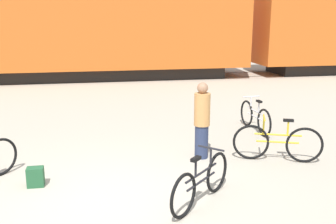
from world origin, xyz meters
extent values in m
plane|color=#B2A893|center=(0.00, 0.00, 0.00)|extent=(80.00, 80.00, 0.00)
cube|color=black|center=(0.00, 12.72, 0.28)|extent=(11.50, 2.26, 0.55)
cube|color=#CC5B1E|center=(0.00, 12.72, 2.13)|extent=(13.69, 3.01, 3.17)
cube|color=#4C4238|center=(0.00, 12.00, 0.01)|extent=(54.74, 0.07, 0.01)
cube|color=#4C4238|center=(0.00, 13.44, 0.01)|extent=(54.74, 0.07, 0.01)
torus|color=black|center=(2.91, 1.36, 0.36)|extent=(0.70, 0.30, 0.73)
torus|color=black|center=(3.89, 0.99, 0.36)|extent=(0.70, 0.30, 0.73)
cylinder|color=gold|center=(3.40, 1.18, 0.55)|extent=(0.87, 0.36, 0.04)
cylinder|color=gold|center=(3.40, 1.18, 0.40)|extent=(0.79, 0.33, 0.04)
cylinder|color=gold|center=(3.57, 1.11, 0.70)|extent=(0.04, 0.04, 0.31)
cube|color=black|center=(3.57, 1.11, 0.86)|extent=(0.22, 0.15, 0.05)
cylinder|color=gold|center=(3.13, 1.28, 0.72)|extent=(0.04, 0.04, 0.34)
cylinder|color=gold|center=(3.13, 1.28, 0.89)|extent=(0.19, 0.44, 0.03)
torus|color=black|center=(1.78, 0.02, 0.34)|extent=(0.51, 0.52, 0.68)
torus|color=black|center=(1.05, -0.73, 0.34)|extent=(0.51, 0.52, 0.68)
cylinder|color=black|center=(1.42, -0.35, 0.51)|extent=(0.67, 0.69, 0.04)
cylinder|color=black|center=(1.42, -0.35, 0.37)|extent=(0.62, 0.63, 0.04)
cylinder|color=black|center=(1.29, -0.49, 0.65)|extent=(0.04, 0.04, 0.28)
cube|color=black|center=(1.29, -0.49, 0.80)|extent=(0.20, 0.20, 0.05)
cylinder|color=black|center=(1.62, -0.15, 0.67)|extent=(0.04, 0.04, 0.31)
cylinder|color=black|center=(1.62, -0.15, 0.83)|extent=(0.35, 0.34, 0.03)
torus|color=black|center=(-1.91, 1.40, 0.35)|extent=(0.50, 0.56, 0.70)
torus|color=black|center=(3.76, 3.78, 0.34)|extent=(0.09, 0.69, 0.69)
torus|color=black|center=(3.83, 2.79, 0.34)|extent=(0.09, 0.69, 0.69)
cylinder|color=silver|center=(3.80, 3.28, 0.52)|extent=(0.09, 0.88, 0.04)
cylinder|color=silver|center=(3.80, 3.28, 0.38)|extent=(0.09, 0.80, 0.04)
cylinder|color=silver|center=(3.81, 3.11, 0.66)|extent=(0.04, 0.04, 0.29)
cube|color=black|center=(3.81, 3.11, 0.81)|extent=(0.09, 0.20, 0.05)
cylinder|color=silver|center=(3.78, 3.56, 0.68)|extent=(0.04, 0.04, 0.32)
cylinder|color=silver|center=(3.78, 3.56, 0.84)|extent=(0.46, 0.06, 0.03)
cylinder|color=#283351|center=(1.95, 1.63, 0.35)|extent=(0.28, 0.28, 0.70)
cylinder|color=tan|center=(1.95, 1.63, 1.03)|extent=(0.33, 0.33, 0.66)
sphere|color=#A37556|center=(1.95, 1.63, 1.47)|extent=(0.22, 0.22, 0.22)
cube|color=#235633|center=(-1.23, 0.77, 0.17)|extent=(0.28, 0.20, 0.34)
camera|label=1|loc=(-0.10, -5.82, 2.87)|focal=42.00mm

